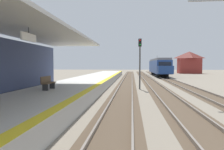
% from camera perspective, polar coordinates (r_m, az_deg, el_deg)
% --- Properties ---
extents(station_platform, '(5.00, 80.00, 0.91)m').
position_cam_1_polar(station_platform, '(16.63, -12.55, -4.53)').
color(station_platform, '#B7B5AD').
rests_on(station_platform, ground).
extents(track_pair_nearest_platform, '(2.34, 120.00, 0.16)m').
position_cam_1_polar(track_pair_nearest_platform, '(19.87, 3.33, -4.45)').
color(track_pair_nearest_platform, '#4C3D2D').
rests_on(track_pair_nearest_platform, ground).
extents(track_pair_middle, '(2.34, 120.00, 0.16)m').
position_cam_1_polar(track_pair_middle, '(20.04, 13.12, -4.46)').
color(track_pair_middle, '#4C3D2D').
rests_on(track_pair_middle, ground).
extents(track_pair_far_side, '(2.34, 120.00, 0.16)m').
position_cam_1_polar(track_pair_far_side, '(20.77, 22.48, -4.34)').
color(track_pair_far_side, '#4C3D2D').
rests_on(track_pair_far_side, ground).
extents(approaching_train, '(2.93, 19.60, 4.76)m').
position_cam_1_polar(approaching_train, '(49.63, 12.43, 2.28)').
color(approaching_train, navy).
rests_on(approaching_train, ground).
extents(rail_signal_post, '(0.32, 0.34, 5.20)m').
position_cam_1_polar(rail_signal_post, '(22.15, 7.45, 4.43)').
color(rail_signal_post, '#4C4C4C').
rests_on(rail_signal_post, ground).
extents(platform_bench, '(0.45, 1.60, 0.88)m').
position_cam_1_polar(platform_bench, '(14.75, -16.76, -1.89)').
color(platform_bench, brown).
rests_on(platform_bench, station_platform).
extents(distant_trackside_house, '(6.60, 5.28, 6.40)m').
position_cam_1_polar(distant_trackside_house, '(66.53, 19.89, 3.29)').
color(distant_trackside_house, maroon).
rests_on(distant_trackside_house, ground).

